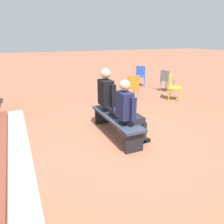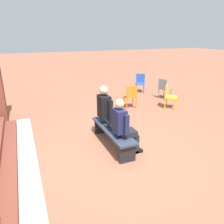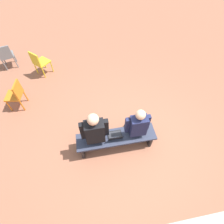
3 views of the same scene
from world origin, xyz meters
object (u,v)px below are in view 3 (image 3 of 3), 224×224
object	(u,v)px
person_adult	(95,130)
plastic_chair_near_bench_left	(16,94)
laptop	(115,136)
plastic_chair_near_bench_right	(6,55)
bench	(116,138)
person_student	(136,125)
plastic_chair_mid_courtyard	(39,62)

from	to	relation	value
person_adult	plastic_chair_near_bench_left	xyz separation A→B (m)	(1.94, -1.67, -0.27)
laptop	plastic_chair_near_bench_right	world-z (taller)	plastic_chair_near_bench_right
bench	person_adult	xyz separation A→B (m)	(0.46, -0.07, 0.39)
person_adult	person_student	bearing A→B (deg)	179.66
plastic_chair_near_bench_left	person_student	bearing A→B (deg)	149.63
person_student	plastic_chair_near_bench_left	xyz separation A→B (m)	(2.86, -1.67, -0.23)
person_student	plastic_chair_mid_courtyard	distance (m)	3.79
person_adult	plastic_chair_mid_courtyard	size ratio (longest dim) A/B	1.69
bench	plastic_chair_near_bench_left	xyz separation A→B (m)	(2.40, -1.74, 0.13)
laptop	plastic_chair_near_bench_left	bearing A→B (deg)	-36.46
bench	laptop	size ratio (longest dim) A/B	5.62
person_student	plastic_chair_near_bench_right	xyz separation A→B (m)	(3.43, -3.53, -0.23)
bench	plastic_chair_near_bench_left	size ratio (longest dim) A/B	2.14
person_student	plastic_chair_near_bench_left	bearing A→B (deg)	-30.37
bench	person_adult	bearing A→B (deg)	-8.88
plastic_chair_near_bench_right	plastic_chair_near_bench_left	xyz separation A→B (m)	(-0.57, 1.86, 0.00)
plastic_chair_near_bench_right	plastic_chair_near_bench_left	distance (m)	1.95
person_student	plastic_chair_near_bench_left	distance (m)	3.32
person_student	person_adult	xyz separation A→B (m)	(0.91, -0.01, 0.04)
plastic_chair_near_bench_right	plastic_chair_near_bench_left	world-z (taller)	same
plastic_chair_mid_courtyard	plastic_chair_near_bench_left	size ratio (longest dim) A/B	1.00
plastic_chair_near_bench_right	plastic_chair_near_bench_left	bearing A→B (deg)	107.02
plastic_chair_near_bench_left	laptop	bearing A→B (deg)	143.54
bench	laptop	bearing A→B (deg)	22.79
person_student	laptop	xyz separation A→B (m)	(0.48, 0.08, -0.21)
bench	plastic_chair_near_bench_right	world-z (taller)	plastic_chair_near_bench_right
plastic_chair_near_bench_right	plastic_chair_mid_courtyard	distance (m)	1.23
plastic_chair_mid_courtyard	bench	bearing A→B (deg)	121.58
bench	plastic_chair_mid_courtyard	bearing A→B (deg)	-58.42
person_adult	plastic_chair_near_bench_left	size ratio (longest dim) A/B	1.69
plastic_chair_mid_courtyard	plastic_chair_near_bench_left	world-z (taller)	same
person_adult	plastic_chair_near_bench_right	distance (m)	4.34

